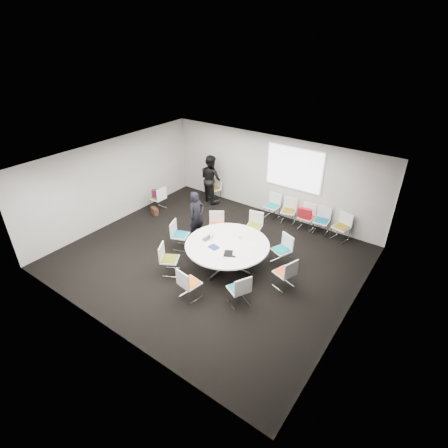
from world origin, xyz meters
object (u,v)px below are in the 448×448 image
Objects in this scene: conference_table at (227,249)px; chair_ring_d at (217,231)px; person_back at (211,179)px; person_main at (197,216)px; chair_ring_c at (254,231)px; chair_ring_h at (239,294)px; chair_ring_f at (170,264)px; maroon_bag at (158,194)px; chair_back_a at (272,211)px; brown_bag at (155,211)px; chair_ring_a at (284,278)px; chair_ring_e at (180,240)px; chair_ring_g at (190,289)px; chair_person_back at (214,193)px; chair_ring_b at (281,255)px; chair_back_e at (340,232)px; chair_back_c at (306,222)px; chair_spare_left at (159,202)px; laptop at (209,239)px; chair_back_b at (288,216)px; chair_back_d at (321,226)px; cup at (240,237)px.

chair_ring_d is (-1.10, 0.99, -0.27)m from conference_table.
person_main is at bearing 134.47° from person_back.
chair_ring_c and chair_ring_d have the same top height.
chair_ring_h is at bearing 102.24° from chair_ring_c.
chair_ring_f is 2.20× the size of maroon_bag.
chair_back_a is 2.44× the size of brown_bag.
chair_ring_a is 1.00× the size of chair_ring_e.
conference_table is 3.24m from chair_back_a.
chair_ring_g is at bearing 138.39° from person_back.
chair_person_back is (-4.61, 3.10, 0.00)m from chair_ring_a.
chair_ring_e is 1.25m from chair_ring_f.
maroon_bag is at bearing 161.23° from conference_table.
chair_ring_b is 1.00× the size of chair_person_back.
chair_ring_g is at bearing 80.59° from chair_back_e.
chair_back_c is at bearing 29.68° from chair_ring_h.
chair_ring_g and chair_spare_left have the same top height.
laptop is (2.36, -3.14, -0.17)m from person_back.
chair_back_b is at bearing -65.39° from chair_spare_left.
person_main is (-3.72, -2.52, 0.51)m from chair_back_e.
chair_ring_d and chair_spare_left have the same top height.
chair_ring_b and chair_person_back have the same top height.
person_main is at bearing 47.95° from chair_back_e.
chair_ring_d is at bearing 150.95° from chair_person_back.
chair_ring_e and chair_person_back have the same top height.
chair_back_e is (0.37, 3.09, 0.00)m from chair_ring_a.
chair_ring_a is 1.34m from chair_ring_h.
person_back is at bearing -2.65° from chair_back_d.
maroon_bag is (-5.47, -1.84, 0.34)m from chair_back_d.
chair_ring_f reaches higher than brown_bag.
chair_ring_f is at bearing 59.24° from chair_back_b.
chair_back_c is 1.15m from chair_back_e.
cup is 0.25× the size of brown_bag.
chair_back_b is 4.70m from brown_bag.
chair_ring_c is 3.79m from brown_bag.
laptop reaches higher than brown_bag.
chair_ring_a is 5.55m from chair_person_back.
maroon_bag is at bearing 91.78° from chair_ring_h.
chair_spare_left is (-5.13, 2.46, 0.00)m from chair_ring_h.
chair_ring_e is 9.78× the size of cup.
chair_back_d is at bearing 23.11° from chair_ring_h.
chair_spare_left is 0.48× the size of person_back.
chair_back_e is (3.76, 3.28, 0.00)m from chair_ring_e.
chair_ring_d is 0.80m from person_main.
chair_back_b is 2.45× the size of laptop.
chair_ring_a is at bearing -11.72° from cup.
conference_table is 2.61× the size of chair_back_e.
chair_back_b is (1.34, 4.38, 0.00)m from chair_ring_f.
person_main reaches higher than chair_back_e.
chair_ring_a is 1.00× the size of chair_spare_left.
chair_back_c is at bearing 163.21° from chair_back_b.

